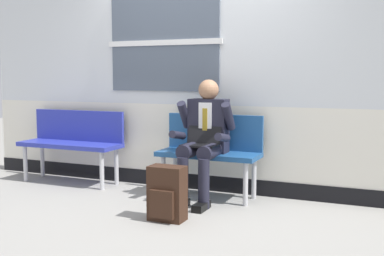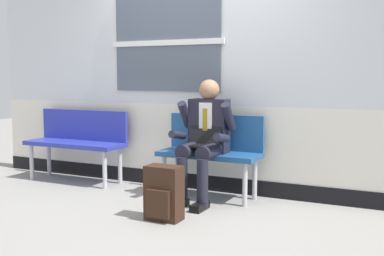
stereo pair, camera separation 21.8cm
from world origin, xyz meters
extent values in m
plane|color=gray|center=(0.00, 0.00, 0.00)|extent=(18.00, 18.00, 0.00)
cube|color=silver|center=(0.00, 0.62, 1.79)|extent=(5.77, 0.12, 1.69)
cube|color=silver|center=(0.00, 0.62, 0.56)|extent=(5.77, 0.12, 0.78)
cube|color=black|center=(0.00, 0.62, 0.09)|extent=(5.77, 0.14, 0.17)
cube|color=#4C5666|center=(-0.46, 0.55, 1.64)|extent=(1.33, 0.02, 1.08)
cube|color=silver|center=(-0.46, 0.54, 1.64)|extent=(1.41, 0.03, 0.06)
cube|color=navy|center=(0.20, 0.27, 0.46)|extent=(1.06, 0.42, 0.05)
cube|color=navy|center=(0.20, 0.45, 0.67)|extent=(1.06, 0.04, 0.38)
cylinder|color=#B7B7BC|center=(-0.25, 0.12, 0.22)|extent=(0.05, 0.05, 0.43)
cylinder|color=#B7B7BC|center=(-0.25, 0.42, 0.22)|extent=(0.05, 0.05, 0.43)
cylinder|color=#B7B7BC|center=(0.65, 0.12, 0.22)|extent=(0.05, 0.05, 0.43)
cylinder|color=#B7B7BC|center=(0.65, 0.42, 0.22)|extent=(0.05, 0.05, 0.43)
cube|color=#28339E|center=(-1.57, 0.27, 0.46)|extent=(1.26, 0.42, 0.05)
cube|color=#28339E|center=(-1.57, 0.45, 0.67)|extent=(1.26, 0.04, 0.37)
cylinder|color=#B7B7BC|center=(-2.11, 0.12, 0.22)|extent=(0.05, 0.05, 0.43)
cylinder|color=#B7B7BC|center=(-2.11, 0.42, 0.22)|extent=(0.05, 0.05, 0.43)
cylinder|color=#B7B7BC|center=(-1.02, 0.12, 0.22)|extent=(0.05, 0.05, 0.43)
cylinder|color=#B7B7BC|center=(-1.02, 0.42, 0.22)|extent=(0.05, 0.05, 0.43)
cylinder|color=#1E1E2D|center=(0.09, 0.06, 0.53)|extent=(0.15, 0.40, 0.15)
cylinder|color=#1E1E2D|center=(0.09, -0.13, 0.24)|extent=(0.11, 0.11, 0.48)
cube|color=black|center=(0.09, -0.19, 0.04)|extent=(0.10, 0.26, 0.07)
cylinder|color=#1E1E2D|center=(0.31, 0.06, 0.53)|extent=(0.15, 0.40, 0.15)
cylinder|color=#1E1E2D|center=(0.31, -0.13, 0.24)|extent=(0.11, 0.11, 0.48)
cube|color=black|center=(0.31, -0.19, 0.04)|extent=(0.10, 0.26, 0.07)
cube|color=#1E1E2D|center=(0.20, 0.27, 0.76)|extent=(0.40, 0.18, 0.55)
cube|color=silver|center=(0.20, 0.18, 0.81)|extent=(0.14, 0.01, 0.38)
cube|color=olive|center=(0.20, 0.17, 0.78)|extent=(0.05, 0.01, 0.33)
sphere|color=#9E7051|center=(0.20, 0.27, 1.13)|extent=(0.21, 0.21, 0.21)
cylinder|color=#1E1E2D|center=(-0.04, 0.20, 0.87)|extent=(0.09, 0.25, 0.30)
cylinder|color=#1E1E2D|center=(-0.04, 0.03, 0.68)|extent=(0.08, 0.27, 0.12)
cylinder|color=#1E1E2D|center=(0.44, 0.20, 0.87)|extent=(0.09, 0.25, 0.30)
cylinder|color=#1E1E2D|center=(0.44, 0.03, 0.68)|extent=(0.08, 0.27, 0.12)
cube|color=black|center=(0.20, 0.03, 0.58)|extent=(0.35, 0.22, 0.02)
cube|color=black|center=(0.20, 0.16, 0.69)|extent=(0.35, 0.08, 0.21)
cube|color=#331E14|center=(0.15, -0.60, 0.24)|extent=(0.32, 0.18, 0.48)
cube|color=#331E14|center=(0.15, -0.71, 0.17)|extent=(0.22, 0.04, 0.24)
camera|label=1|loc=(1.97, -4.26, 1.27)|focal=44.38mm
camera|label=2|loc=(2.16, -4.17, 1.27)|focal=44.38mm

